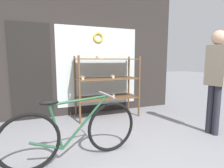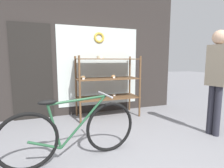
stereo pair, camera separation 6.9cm
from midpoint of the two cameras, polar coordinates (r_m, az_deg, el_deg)
ground_plane at (r=2.43m, az=7.50°, el=-24.80°), size 30.00×30.00×0.00m
storefront_facade at (r=4.32m, az=-8.35°, el=10.09°), size 4.51×0.13×3.06m
display_case at (r=4.02m, az=-2.24°, el=1.49°), size 1.42×0.59×1.40m
bicycle at (r=2.39m, az=-13.09°, el=-15.14°), size 1.79×0.46×0.85m
pedestrian at (r=3.48m, az=30.37°, el=2.95°), size 0.25×0.35×1.80m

